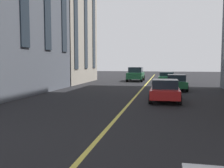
% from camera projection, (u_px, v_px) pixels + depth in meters
% --- Properties ---
extents(lane_centre_line, '(80.00, 0.16, 0.01)m').
position_uv_depth(lane_centre_line, '(127.00, 106.00, 14.16)').
color(lane_centre_line, '#D8C64C').
rests_on(lane_centre_line, ground_plane).
extents(car_green_parked_a, '(3.90, 1.89, 1.40)m').
position_uv_depth(car_green_parked_a, '(176.00, 82.00, 22.65)').
color(car_green_parked_a, '#1E6038').
rests_on(car_green_parked_a, ground_plane).
extents(car_green_far, '(4.70, 2.14, 1.88)m').
position_uv_depth(car_green_far, '(136.00, 74.00, 33.67)').
color(car_green_far, '#1E6038').
rests_on(car_green_far, ground_plane).
extents(car_green_near, '(4.40, 1.95, 1.37)m').
position_uv_depth(car_green_near, '(166.00, 77.00, 30.13)').
color(car_green_near, '#1E6038').
rests_on(car_green_near, ground_plane).
extents(car_red_parked_b, '(3.90, 1.89, 1.40)m').
position_uv_depth(car_red_parked_b, '(165.00, 90.00, 15.98)').
color(car_red_parked_b, '#B21E1E').
rests_on(car_red_parked_b, ground_plane).
extents(building_left_far, '(10.56, 13.49, 12.66)m').
position_uv_depth(building_left_far, '(35.00, 32.00, 32.08)').
color(building_left_far, '#A89E8E').
rests_on(building_left_far, ground_plane).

